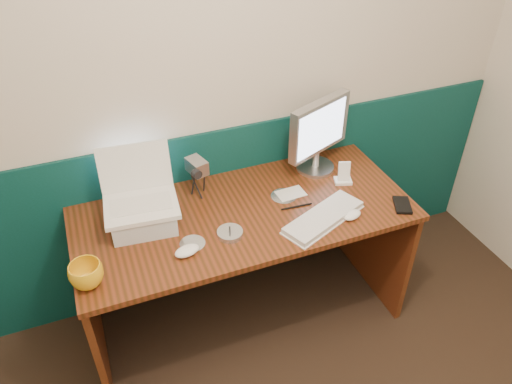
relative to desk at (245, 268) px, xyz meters
name	(u,v)px	position (x,y,z in m)	size (l,w,h in m)	color
back_wall	(198,86)	(-0.09, 0.37, 0.88)	(3.50, 0.04, 2.50)	beige
wainscot	(208,212)	(-0.09, 0.36, 0.12)	(3.48, 0.02, 1.00)	#08362E
desk	(245,268)	(0.00, 0.00, 0.00)	(1.60, 0.70, 0.75)	#3C200B
laptop_riser	(143,217)	(-0.46, 0.08, 0.42)	(0.28, 0.24, 0.10)	silver
laptop	(137,184)	(-0.46, 0.08, 0.61)	(0.32, 0.25, 0.27)	white
monitor	(318,136)	(0.48, 0.21, 0.57)	(0.39, 0.11, 0.39)	silver
keyboard	(323,218)	(0.32, -0.19, 0.39)	(0.42, 0.14, 0.02)	silver
mouse_right	(352,215)	(0.45, -0.23, 0.39)	(0.10, 0.06, 0.03)	white
mouse_left	(187,251)	(-0.33, -0.18, 0.39)	(0.11, 0.07, 0.04)	white
mug	(86,275)	(-0.74, -0.21, 0.43)	(0.14, 0.14, 0.11)	gold
camcorder	(198,178)	(-0.16, 0.21, 0.47)	(0.09, 0.13, 0.20)	#A6A7AB
cd_spindle	(230,233)	(-0.12, -0.13, 0.39)	(0.12, 0.12, 0.02)	silver
cd_loose_a	(193,243)	(-0.29, -0.12, 0.38)	(0.11, 0.11, 0.00)	#B3BDC4
cd_loose_b	(284,196)	(0.22, 0.04, 0.38)	(0.13, 0.13, 0.00)	silver
pen	(297,206)	(0.24, -0.06, 0.38)	(0.01, 0.01, 0.16)	black
papers	(291,193)	(0.26, 0.05, 0.38)	(0.14, 0.09, 0.00)	white
dock	(343,181)	(0.55, 0.04, 0.38)	(0.09, 0.06, 0.02)	white
music_player	(344,171)	(0.55, 0.04, 0.44)	(0.06, 0.01, 0.10)	white
pda	(402,205)	(0.72, -0.24, 0.38)	(0.07, 0.13, 0.01)	black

